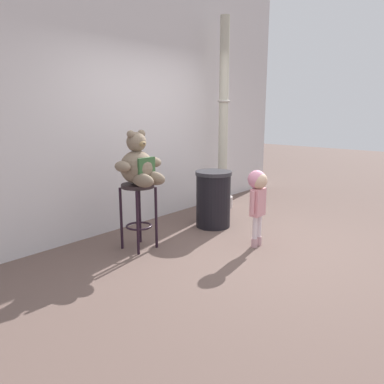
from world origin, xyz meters
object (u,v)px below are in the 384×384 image
at_px(trash_bin, 213,199).
at_px(bar_stool_with_teddy, 138,203).
at_px(teddy_bear, 139,165).
at_px(lamppost, 223,135).
at_px(child_walking, 258,192).

bearing_deg(trash_bin, bar_stool_with_teddy, 173.36).
xyz_separation_m(teddy_bear, lamppost, (2.17, 0.41, 0.20)).
bearing_deg(teddy_bear, bar_stool_with_teddy, 90.00).
height_order(bar_stool_with_teddy, trash_bin, trash_bin).
height_order(child_walking, trash_bin, child_walking).
xyz_separation_m(child_walking, trash_bin, (0.28, 0.86, -0.27)).
distance_m(bar_stool_with_teddy, teddy_bear, 0.44).
xyz_separation_m(trash_bin, lamppost, (0.93, 0.53, 0.80)).
bearing_deg(trash_bin, lamppost, 29.41).
bearing_deg(trash_bin, child_walking, -108.17).
bearing_deg(lamppost, trash_bin, -150.59).
height_order(teddy_bear, child_walking, teddy_bear).
bearing_deg(trash_bin, teddy_bear, 174.80).
distance_m(bar_stool_with_teddy, trash_bin, 1.26).
distance_m(teddy_bear, trash_bin, 1.38).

